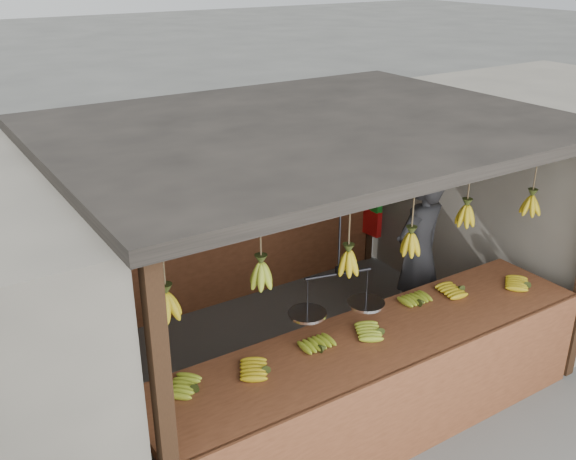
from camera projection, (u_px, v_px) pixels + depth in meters
ground at (304, 361)px, 6.31m from camera, size 80.00×80.00×0.00m
stall at (286, 161)px, 5.78m from camera, size 4.30×3.30×2.40m
neighbor_right at (555, 185)px, 7.64m from camera, size 3.00×3.00×2.30m
counter at (387, 364)px, 5.04m from camera, size 3.92×0.89×0.96m
hanging_bananas at (306, 207)px, 5.65m from camera, size 3.61×2.25×0.38m
balance_scale at (337, 304)px, 4.84m from camera, size 0.75×0.40×0.80m
vendor at (418, 253)px, 6.54m from camera, size 0.70×0.53×1.76m
bag_bundles at (374, 188)px, 7.91m from camera, size 0.08×0.26×1.18m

